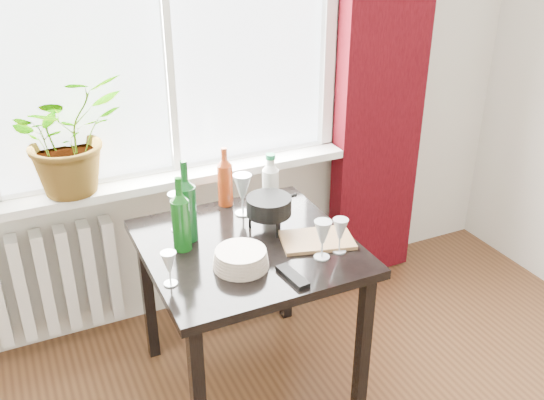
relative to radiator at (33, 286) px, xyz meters
name	(u,v)px	position (x,y,z in m)	size (l,w,h in m)	color
window	(163,9)	(0.75, 0.04, 1.22)	(1.72, 0.08, 1.62)	white
windowsill	(180,176)	(0.75, -0.03, 0.44)	(1.72, 0.20, 0.04)	white
curtain	(384,57)	(1.87, -0.06, 0.92)	(0.50, 0.12, 2.56)	#330409
radiator	(33,286)	(0.00, 0.00, 0.00)	(0.80, 0.10, 0.55)	silver
table	(248,262)	(0.85, -0.63, 0.27)	(0.85, 0.85, 0.74)	black
potted_plant	(67,134)	(0.26, -0.02, 0.73)	(0.49, 0.42, 0.54)	#2E721E
wine_bottle_left	(180,214)	(0.59, -0.55, 0.52)	(0.08, 0.08, 0.32)	#0D4711
wine_bottle_right	(186,200)	(0.64, -0.49, 0.54)	(0.08, 0.08, 0.36)	#0C4017
bottle_amber	(225,176)	(0.90, -0.25, 0.51)	(0.07, 0.07, 0.29)	maroon
cleaning_bottle	(271,182)	(1.07, -0.38, 0.50)	(0.08, 0.08, 0.27)	white
wineglass_front_right	(322,239)	(1.08, -0.86, 0.44)	(0.07, 0.07, 0.17)	silver
wineglass_far_right	(340,235)	(1.16, -0.85, 0.44)	(0.07, 0.07, 0.15)	#AFB4BC
wineglass_back_center	(243,194)	(0.94, -0.37, 0.46)	(0.09, 0.09, 0.20)	silver
wineglass_back_left	(178,211)	(0.62, -0.39, 0.45)	(0.08, 0.08, 0.18)	silver
wineglass_front_left	(169,268)	(0.47, -0.78, 0.43)	(0.06, 0.06, 0.14)	silver
plate_stack	(241,259)	(0.76, -0.78, 0.40)	(0.22, 0.22, 0.07)	beige
fondue_pot	(269,213)	(0.98, -0.55, 0.44)	(0.22, 0.20, 0.15)	black
tv_remote	(292,276)	(0.90, -0.94, 0.37)	(0.05, 0.17, 0.02)	black
cutting_board	(317,240)	(1.12, -0.74, 0.37)	(0.30, 0.19, 0.02)	olive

